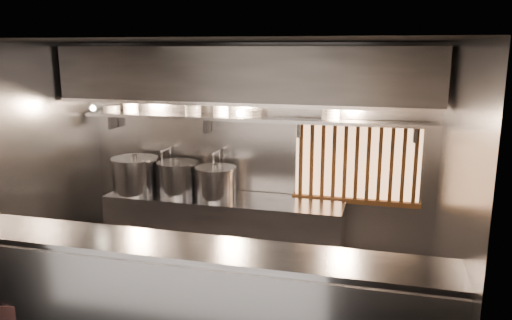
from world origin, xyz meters
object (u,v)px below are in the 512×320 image
at_px(pendant_bulb, 240,113).
at_px(stock_pot_right, 178,178).
at_px(stock_pot_left, 135,175).
at_px(heat_lamp, 92,103).
at_px(stock_pot_mid, 216,182).

xyz_separation_m(pendant_bulb, stock_pot_right, (-0.82, -0.06, -0.85)).
height_order(pendant_bulb, stock_pot_left, pendant_bulb).
height_order(heat_lamp, stock_pot_right, heat_lamp).
height_order(stock_pot_left, stock_pot_mid, stock_pot_left).
bearing_deg(stock_pot_right, stock_pot_mid, -4.88).
bearing_deg(heat_lamp, stock_pot_left, 30.28).
relative_size(heat_lamp, stock_pot_right, 0.51).
bearing_deg(stock_pot_left, stock_pot_right, 5.48).
xyz_separation_m(heat_lamp, stock_pot_left, (0.41, 0.24, -0.94)).
bearing_deg(stock_pot_right, stock_pot_left, -174.52).
distance_m(heat_lamp, stock_pot_left, 1.05).
relative_size(stock_pot_left, stock_pot_mid, 1.30).
bearing_deg(heat_lamp, stock_pot_mid, 9.37).
relative_size(pendant_bulb, stock_pot_right, 0.27).
distance_m(stock_pot_mid, stock_pot_right, 0.53).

